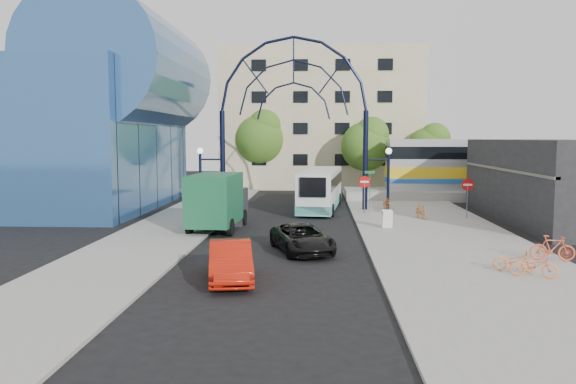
# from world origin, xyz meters

# --- Properties ---
(ground) EXTENTS (120.00, 120.00, 0.00)m
(ground) POSITION_xyz_m (0.00, 0.00, 0.00)
(ground) COLOR black
(ground) RESTS_ON ground
(sidewalk_east) EXTENTS (8.00, 56.00, 0.12)m
(sidewalk_east) POSITION_xyz_m (8.00, 4.00, 0.06)
(sidewalk_east) COLOR gray
(sidewalk_east) RESTS_ON ground
(plaza_west) EXTENTS (5.00, 50.00, 0.12)m
(plaza_west) POSITION_xyz_m (-6.50, 6.00, 0.06)
(plaza_west) COLOR gray
(plaza_west) RESTS_ON ground
(gateway_arch) EXTENTS (13.64, 0.44, 12.10)m
(gateway_arch) POSITION_xyz_m (0.00, 14.00, 8.56)
(gateway_arch) COLOR black
(gateway_arch) RESTS_ON ground
(stop_sign) EXTENTS (0.80, 0.07, 2.50)m
(stop_sign) POSITION_xyz_m (4.80, 12.00, 1.99)
(stop_sign) COLOR slate
(stop_sign) RESTS_ON sidewalk_east
(do_not_enter_sign) EXTENTS (0.76, 0.07, 2.48)m
(do_not_enter_sign) POSITION_xyz_m (11.00, 10.00, 1.98)
(do_not_enter_sign) COLOR slate
(do_not_enter_sign) RESTS_ON sidewalk_east
(street_name_sign) EXTENTS (0.70, 0.70, 2.80)m
(street_name_sign) POSITION_xyz_m (5.20, 12.60, 2.13)
(street_name_sign) COLOR slate
(street_name_sign) RESTS_ON sidewalk_east
(sandwich_board) EXTENTS (0.55, 0.61, 0.99)m
(sandwich_board) POSITION_xyz_m (5.60, 5.98, 0.74)
(sandwich_board) COLOR white
(sandwich_board) RESTS_ON sidewalk_east
(transit_hall) EXTENTS (16.50, 18.00, 14.50)m
(transit_hall) POSITION_xyz_m (-15.30, 15.00, 6.70)
(transit_hall) COLOR #2E578C
(transit_hall) RESTS_ON ground
(commercial_block_east) EXTENTS (6.00, 16.00, 5.00)m
(commercial_block_east) POSITION_xyz_m (16.00, 10.00, 2.50)
(commercial_block_east) COLOR black
(commercial_block_east) RESTS_ON ground
(apartment_block) EXTENTS (20.00, 12.10, 14.00)m
(apartment_block) POSITION_xyz_m (2.00, 34.97, 7.00)
(apartment_block) COLOR tan
(apartment_block) RESTS_ON ground
(train_platform) EXTENTS (32.00, 5.00, 0.80)m
(train_platform) POSITION_xyz_m (20.00, 22.00, 0.40)
(train_platform) COLOR gray
(train_platform) RESTS_ON ground
(train_car) EXTENTS (25.10, 3.05, 4.20)m
(train_car) POSITION_xyz_m (20.00, 22.00, 2.90)
(train_car) COLOR #B7B7BC
(train_car) RESTS_ON train_platform
(tree_north_a) EXTENTS (4.48, 4.48, 7.00)m
(tree_north_a) POSITION_xyz_m (6.12, 25.93, 4.61)
(tree_north_a) COLOR #382314
(tree_north_a) RESTS_ON ground
(tree_north_b) EXTENTS (5.12, 5.12, 8.00)m
(tree_north_b) POSITION_xyz_m (-3.88, 29.93, 5.27)
(tree_north_b) COLOR #382314
(tree_north_b) RESTS_ON ground
(tree_north_c) EXTENTS (4.16, 4.16, 6.50)m
(tree_north_c) POSITION_xyz_m (12.12, 27.93, 4.28)
(tree_north_c) COLOR #382314
(tree_north_c) RESTS_ON ground
(city_bus) EXTENTS (3.32, 10.49, 2.83)m
(city_bus) POSITION_xyz_m (1.93, 14.93, 1.48)
(city_bus) COLOR silver
(city_bus) RESTS_ON ground
(green_truck) EXTENTS (2.70, 6.37, 3.16)m
(green_truck) POSITION_xyz_m (-3.82, 5.61, 1.58)
(green_truck) COLOR black
(green_truck) RESTS_ON ground
(black_suv) EXTENTS (3.41, 4.99, 1.27)m
(black_suv) POSITION_xyz_m (1.04, -0.37, 0.63)
(black_suv) COLOR black
(black_suv) RESTS_ON ground
(red_sedan) EXTENTS (2.23, 4.49, 1.41)m
(red_sedan) POSITION_xyz_m (-1.38, -5.50, 0.71)
(red_sedan) COLOR #B91A0B
(red_sedan) RESTS_ON ground
(bike_near_a) EXTENTS (0.82, 1.81, 0.92)m
(bike_near_a) POSITION_xyz_m (6.50, 13.84, 0.58)
(bike_near_a) COLOR orange
(bike_near_a) RESTS_ON sidewalk_east
(bike_near_b) EXTENTS (0.78, 1.68, 0.97)m
(bike_near_b) POSITION_xyz_m (8.12, 9.79, 0.61)
(bike_near_b) COLOR orange
(bike_near_b) RESTS_ON sidewalk_east
(bike_far_a) EXTENTS (1.70, 1.08, 0.84)m
(bike_far_a) POSITION_xyz_m (9.54, -4.90, 0.54)
(bike_far_a) COLOR orange
(bike_far_a) RESTS_ON sidewalk_east
(bike_far_b) EXTENTS (1.80, 0.79, 1.04)m
(bike_far_b) POSITION_xyz_m (11.33, -2.07, 0.64)
(bike_far_b) COLOR #E5522D
(bike_far_b) RESTS_ON sidewalk_east
(bike_far_c) EXTENTS (1.61, 0.89, 0.80)m
(bike_far_c) POSITION_xyz_m (9.14, -4.02, 0.52)
(bike_far_c) COLOR orange
(bike_far_c) RESTS_ON sidewalk_east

